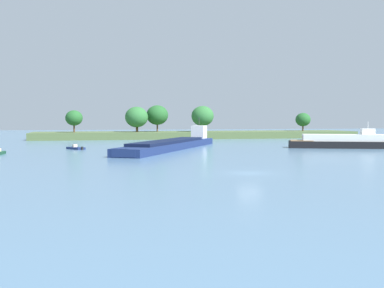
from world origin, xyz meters
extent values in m
plane|color=slate|center=(0.00, 0.00, 0.00)|extent=(400.00, 400.00, 0.00)
cube|color=#4C6038|center=(14.64, 88.15, 0.93)|extent=(91.71, 17.06, 1.87)
cylinder|color=#513823|center=(-19.74, 86.65, 2.89)|extent=(0.44, 0.44, 2.05)
ellipsoid|color=#235B28|center=(-19.74, 86.65, 5.75)|extent=(4.58, 4.58, 4.13)
cylinder|color=#513823|center=(-2.98, 86.54, 2.68)|extent=(0.44, 0.44, 1.62)
ellipsoid|color=#2D6B33|center=(-2.98, 86.54, 6.01)|extent=(6.30, 6.30, 5.67)
cylinder|color=#513823|center=(-2.64, 87.55, 2.77)|extent=(0.44, 0.44, 1.81)
ellipsoid|color=#2D6B33|center=(-2.64, 87.55, 5.56)|extent=(4.70, 4.70, 4.23)
cylinder|color=#513823|center=(3.28, 90.02, 2.99)|extent=(0.44, 0.44, 2.24)
ellipsoid|color=#235B28|center=(3.28, 90.02, 6.59)|extent=(6.21, 6.21, 5.59)
cylinder|color=#513823|center=(15.58, 85.85, 2.84)|extent=(0.44, 0.44, 1.94)
ellipsoid|color=#2D6B33|center=(15.58, 85.85, 6.33)|extent=(6.29, 6.29, 5.66)
cylinder|color=#513823|center=(46.78, 87.16, 2.69)|extent=(0.44, 0.44, 1.65)
ellipsoid|color=#235B28|center=(46.78, 87.16, 5.30)|extent=(4.45, 4.45, 4.01)
cube|color=black|center=(32.57, 35.82, 0.65)|extent=(23.24, 12.30, 1.29)
cube|color=white|center=(32.57, 35.82, 1.94)|extent=(18.24, 9.88, 1.30)
cube|color=white|center=(35.28, 34.80, 3.14)|extent=(2.94, 2.69, 1.10)
cube|color=#937551|center=(23.89, 39.11, 1.37)|extent=(5.30, 5.16, 0.16)
cylinder|color=silver|center=(35.28, 34.80, 4.39)|extent=(0.10, 0.10, 1.40)
cube|color=navy|center=(-18.27, 43.34, 0.19)|extent=(3.52, 4.36, 0.38)
cube|color=beige|center=(-18.44, 43.60, 0.63)|extent=(0.93, 0.84, 0.50)
cube|color=black|center=(-17.11, 41.45, 0.28)|extent=(0.42, 0.41, 0.56)
cube|color=navy|center=(-1.22, 39.82, 0.62)|extent=(24.37, 39.07, 1.25)
cube|color=#0F1834|center=(-1.93, 38.50, 1.50)|extent=(17.72, 27.71, 0.50)
cube|color=white|center=(7.72, 56.23, 2.65)|extent=(3.94, 4.12, 2.80)
cylinder|color=#333338|center=(7.72, 56.23, 4.95)|extent=(0.12, 0.12, 1.80)
cube|color=navy|center=(-11.02, 21.83, 0.69)|extent=(3.72, 2.58, 1.12)
camera|label=1|loc=(-15.98, -46.21, 5.52)|focal=44.95mm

